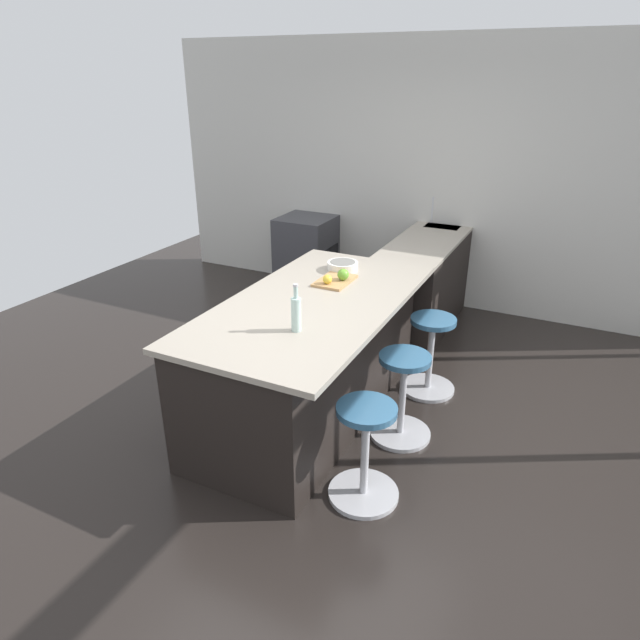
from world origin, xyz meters
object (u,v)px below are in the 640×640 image
stool_near_camera (365,455)px  apple_yellow (327,279)px  apple_green (343,275)px  fruit_bowl (343,266)px  oven_range (307,254)px  stool_middle (402,399)px  water_bottle (296,313)px  cutting_board (335,281)px  kitchen_island (308,356)px  stool_by_window (430,357)px

stool_near_camera → apple_yellow: size_ratio=9.13×
apple_green → fruit_bowl: bearing=-155.2°
oven_range → stool_middle: (2.32, 1.97, -0.13)m
apple_green → apple_yellow: apple_green is taller
water_bottle → fruit_bowl: size_ratio=1.24×
cutting_board → fruit_bowl: 0.29m
oven_range → stool_near_camera: 3.61m
stool_middle → apple_green: bearing=-123.2°
kitchen_island → stool_near_camera: (0.70, 0.74, -0.16)m
oven_range → fruit_bowl: bearing=36.2°
stool_near_camera → cutting_board: (-1.12, -0.73, 0.63)m
water_bottle → cutting_board: bearing=-170.4°
stool_middle → water_bottle: bearing=-49.6°
apple_green → fruit_bowl: 0.29m
water_bottle → apple_green: bearing=-174.3°
kitchen_island → cutting_board: cutting_board is taller
cutting_board → stool_by_window: bearing=111.2°
apple_yellow → cutting_board: bearing=173.5°
apple_green → water_bottle: water_bottle is taller
oven_range → stool_middle: size_ratio=1.35×
stool_by_window → stool_middle: size_ratio=1.00×
stool_near_camera → fruit_bowl: fruit_bowl is taller
stool_middle → cutting_board: cutting_board is taller
apple_green → water_bottle: size_ratio=0.29×
cutting_board → apple_green: (-0.02, 0.06, 0.05)m
kitchen_island → fruit_bowl: 0.86m
stool_near_camera → water_bottle: size_ratio=2.08×
apple_green → stool_by_window: bearing=111.8°
stool_by_window → kitchen_island: bearing=-46.8°
cutting_board → water_bottle: water_bottle is taller
stool_by_window → water_bottle: bearing=-25.7°
kitchen_island → stool_by_window: (-0.70, 0.74, -0.16)m
stool_near_camera → fruit_bowl: bearing=-150.7°
apple_green → fruit_bowl: (-0.26, -0.12, -0.03)m
oven_range → cutting_board: cutting_board is taller
kitchen_island → cutting_board: size_ratio=6.15×
apple_green → water_bottle: bearing=5.7°
stool_by_window → apple_yellow: apple_yellow is taller
oven_range → stool_by_window: (1.62, 1.97, -0.13)m
water_bottle → stool_middle: bearing=130.4°
apple_yellow → fruit_bowl: 0.39m
fruit_bowl → stool_middle: bearing=48.4°
kitchen_island → stool_middle: (0.00, 0.74, -0.16)m
apple_yellow → kitchen_island: bearing=-1.3°
apple_yellow → fruit_bowl: apple_yellow is taller
stool_by_window → cutting_board: (0.28, -0.73, 0.63)m
apple_green → apple_yellow: size_ratio=1.26×
stool_by_window → apple_yellow: bearing=-62.0°
apple_green → apple_yellow: 0.15m
stool_near_camera → apple_green: (-1.14, -0.66, 0.68)m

